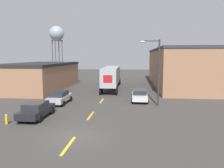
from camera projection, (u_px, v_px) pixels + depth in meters
ground_plane at (75, 137)px, 15.29m from camera, size 160.00×160.00×0.00m
road_centerline at (91, 116)px, 20.71m from camera, size 0.20×16.98×0.01m
warehouse_left at (41, 76)px, 38.02m from camera, size 8.56×18.43×4.49m
warehouse_right at (187, 67)px, 41.96m from camera, size 12.59×27.92×7.06m
semi_truck at (112, 75)px, 38.08m from camera, size 3.01×14.97×3.79m
parked_car_right_mid at (140, 95)px, 27.45m from camera, size 2.05×4.57×1.46m
parked_car_left_far at (60, 97)px, 26.04m from camera, size 2.05×4.57×1.46m
parked_car_left_near at (36, 110)px, 19.92m from camera, size 2.05×4.57×1.46m
water_tower at (57, 34)px, 70.14m from camera, size 4.73×4.73×15.32m
street_lamp at (156, 68)px, 24.41m from camera, size 2.21×0.32×7.46m
fire_hydrant at (6, 119)px, 18.11m from camera, size 0.22×0.22×0.84m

